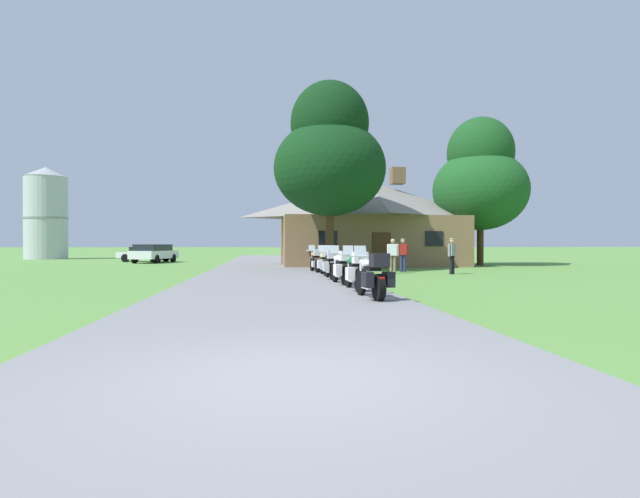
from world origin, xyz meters
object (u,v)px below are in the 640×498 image
Objects in this scene: tree_right_of_lodge at (480,179)px; parked_white_sedan_far_left at (146,254)px; motorcycle_white_third_in_row at (342,268)px; tree_by_lodge_front at (330,155)px; motorcycle_orange_sixth_in_row at (315,260)px; bystander_gray_shirt_by_tree at (452,254)px; motorcycle_green_second_in_row at (356,271)px; parked_white_suv_far_left at (154,253)px; motorcycle_silver_farthest_in_row at (312,259)px; metal_silo_distant at (46,213)px; motorcycle_black_fourth_in_row at (331,265)px; motorcycle_silver_nearest_to_camera at (372,276)px; bystander_white_shirt_beside_signpost at (393,254)px; motorcycle_yellow_fifth_in_row at (325,262)px; bystander_red_shirt_near_lodge at (403,253)px.

tree_right_of_lodge is 2.20× the size of parked_white_sedan_far_left.
motorcycle_white_third_in_row is 0.21× the size of tree_by_lodge_front.
motorcycle_orange_sixth_in_row is 15.26m from tree_right_of_lodge.
bystander_gray_shirt_by_tree is 12.20m from tree_right_of_lodge.
parked_white_sedan_far_left is (-18.25, 19.22, -0.31)m from bystander_gray_shirt_by_tree.
parked_white_suv_far_left is (-11.05, 25.34, 0.17)m from motorcycle_green_second_in_row.
tree_by_lodge_front reaches higher than motorcycle_silver_farthest_in_row.
metal_silo_distant is at bearing 117.74° from motorcycle_white_third_in_row.
motorcycle_black_fourth_in_row is 25.76m from parked_white_sedan_far_left.
motorcycle_silver_nearest_to_camera reaches higher than parked_white_sedan_far_left.
motorcycle_silver_nearest_to_camera is 4.69m from motorcycle_white_third_in_row.
motorcycle_green_second_in_row is (0.01, 2.42, 0.00)m from motorcycle_silver_nearest_to_camera.
tree_by_lodge_front is (0.88, 7.46, 5.54)m from motorcycle_black_fourth_in_row.
parked_white_sedan_far_left is at bearing 158.28° from tree_right_of_lodge.
bystander_white_shirt_beside_signpost is at bearing -41.13° from motorcycle_silver_farthest_in_row.
motorcycle_yellow_fifth_in_row is 21.00m from parked_white_suv_far_left.
parked_white_suv_far_left is at bearing 109.03° from motorcycle_white_third_in_row.
motorcycle_black_fourth_in_row is at bearing 87.95° from motorcycle_green_second_in_row.
tree_by_lodge_front reaches higher than metal_silo_distant.
motorcycle_silver_farthest_in_row is 1.25× the size of bystander_white_shirt_beside_signpost.
metal_silo_distant is (-23.43, 24.09, 3.79)m from motorcycle_silver_farthest_in_row.
motorcycle_black_fourth_in_row is (-0.08, 7.37, 0.00)m from motorcycle_silver_nearest_to_camera.
motorcycle_black_fourth_in_row is 18.43m from tree_right_of_lodge.
motorcycle_yellow_fifth_in_row is 1.00× the size of motorcycle_orange_sixth_in_row.
bystander_gray_shirt_by_tree is at bearing -43.80° from metal_silo_distant.
bystander_white_shirt_beside_signpost is (3.65, -0.72, 0.31)m from motorcycle_orange_sixth_in_row.
motorcycle_orange_sixth_in_row is (-0.11, 5.10, 0.01)m from motorcycle_black_fourth_in_row.
motorcycle_silver_nearest_to_camera is at bearing 74.97° from bystander_red_shirt_near_lodge.
bystander_gray_shirt_by_tree is at bearing 28.75° from motorcycle_black_fourth_in_row.
parked_white_sedan_far_left is at bearing 138.66° from bystander_white_shirt_beside_signpost.
motorcycle_silver_farthest_in_row is 4.89m from bystander_red_shirt_near_lodge.
tree_by_lodge_front is 20.79m from parked_white_sedan_far_left.
tree_right_of_lodge reaches higher than metal_silo_distant.
motorcycle_silver_farthest_in_row is at bearing 83.96° from motorcycle_silver_nearest_to_camera.
bystander_red_shirt_near_lodge and bystander_gray_shirt_by_tree have the same top height.
bystander_white_shirt_beside_signpost is (-0.85, -1.33, -0.02)m from bystander_red_shirt_near_lodge.
motorcycle_orange_sixth_in_row is at bearing -89.37° from motorcycle_silver_farthest_in_row.
bystander_red_shirt_near_lodge is at bearing -123.96° from parked_white_sedan_far_left.
tree_right_of_lodge reaches higher than motorcycle_white_third_in_row.
motorcycle_silver_nearest_to_camera and motorcycle_orange_sixth_in_row have the same top height.
parked_white_suv_far_left is (-11.04, 27.76, 0.17)m from motorcycle_silver_nearest_to_camera.
parked_white_suv_far_left is at bearing -40.50° from bystander_red_shirt_near_lodge.
motorcycle_silver_nearest_to_camera is at bearing -94.62° from motorcycle_orange_sixth_in_row.
bystander_white_shirt_beside_signpost is at bearing 123.08° from bystander_gray_shirt_by_tree.
motorcycle_orange_sixth_in_row is 35.72m from metal_silo_distant.
motorcycle_silver_farthest_in_row is at bearing 83.79° from motorcycle_white_third_in_row.
bystander_red_shirt_near_lodge is at bearing 65.35° from motorcycle_silver_nearest_to_camera.
tree_by_lodge_front is at bearing -127.68° from parked_white_sedan_far_left.
bystander_red_shirt_near_lodge is 38.37m from metal_silo_distant.
tree_right_of_lodge is at bearing 47.45° from motorcycle_black_fourth_in_row.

